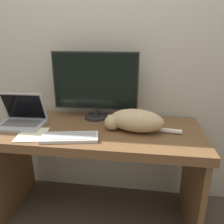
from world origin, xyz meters
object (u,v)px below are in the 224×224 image
at_px(laptop, 22,119).
at_px(cat, 135,120).
at_px(external_keyboard, 70,137).
at_px(monitor, 95,84).

bearing_deg(laptop, cat, -1.43).
bearing_deg(external_keyboard, cat, 13.34).
relative_size(monitor, external_keyboard, 1.73).
distance_m(laptop, cat, 0.81).
relative_size(laptop, external_keyboard, 0.87).
bearing_deg(monitor, external_keyboard, -102.34).
xyz_separation_m(external_keyboard, cat, (0.40, 0.18, 0.07)).
distance_m(monitor, laptop, 0.59).
distance_m(monitor, cat, 0.42).
bearing_deg(external_keyboard, monitor, 66.88).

